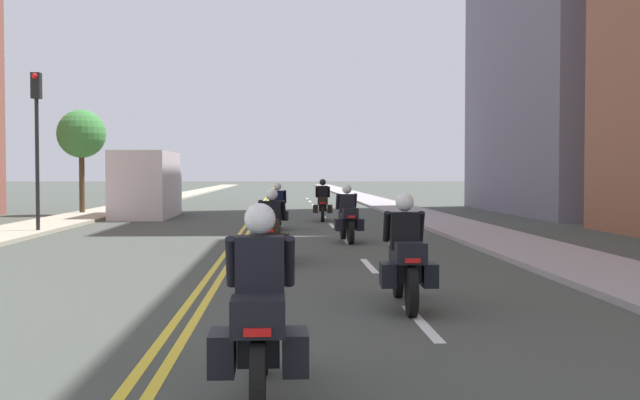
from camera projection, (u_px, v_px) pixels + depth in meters
ground_plane at (264, 203)px, 49.53m from camera, size 264.00×264.00×0.00m
sidewalk_left at (151, 202)px, 49.19m from camera, size 2.43×144.00×0.12m
sidewalk_right at (376, 202)px, 49.86m from camera, size 2.43×144.00×0.12m
centreline_yellow_inner at (263, 203)px, 49.52m from camera, size 0.12×132.00×0.01m
centreline_yellow_outer at (266, 203)px, 49.53m from camera, size 0.12×132.00×0.01m
lane_dashes_white at (328, 221)px, 30.70m from camera, size 0.14×56.40×0.01m
motorcycle_0 at (260, 322)px, 6.29m from camera, size 0.76×2.28×1.64m
motorcycle_1 at (405, 261)px, 10.79m from camera, size 0.78×2.30×1.61m
motorcycle_2 at (271, 232)px, 16.26m from camera, size 0.78×2.18×1.57m
motorcycle_3 at (347, 218)px, 21.10m from camera, size 0.78×2.26×1.58m
motorcycle_4 at (277, 210)px, 25.82m from camera, size 0.78×2.14×1.57m
motorcycle_5 at (323, 204)px, 30.52m from camera, size 0.78×2.20×1.66m
traffic_light_near at (37, 123)px, 23.88m from camera, size 0.28×0.38×5.00m
street_tree_0 at (81, 135)px, 34.79m from camera, size 2.17×2.17×4.75m
parked_truck at (148, 187)px, 33.28m from camera, size 2.20×6.50×2.80m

